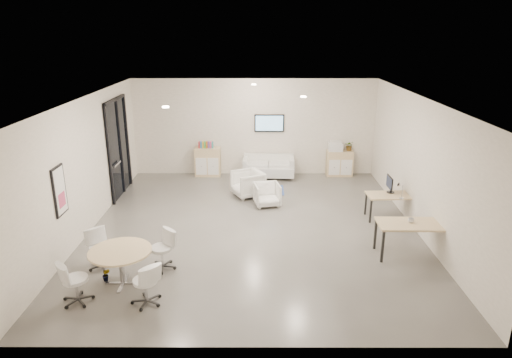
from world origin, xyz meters
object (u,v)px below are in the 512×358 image
object	(u,v)px
sideboard_left	(208,162)
loveseat	(269,167)
round_table	(120,254)
armchair_left	(248,183)
armchair_right	(267,194)
desk_rear	(392,197)
sideboard_right	(339,163)
desk_front	(412,227)

from	to	relation	value
sideboard_left	loveseat	distance (m)	2.05
round_table	sideboard_left	bearing A→B (deg)	82.16
armchair_left	round_table	bearing A→B (deg)	-50.86
armchair_left	armchair_right	distance (m)	0.94
armchair_right	desk_rear	xyz separation A→B (m)	(3.20, -0.92, 0.25)
sideboard_right	armchair_left	xyz separation A→B (m)	(-3.04, -1.99, -0.01)
sideboard_right	loveseat	bearing A→B (deg)	-175.51
desk_rear	sideboard_right	bearing A→B (deg)	98.32
armchair_right	desk_front	world-z (taller)	desk_front
sideboard_right	sideboard_left	bearing A→B (deg)	-179.86
loveseat	desk_rear	distance (m)	4.67
sideboard_right	desk_front	world-z (taller)	sideboard_right
loveseat	round_table	world-z (taller)	loveseat
round_table	armchair_left	bearing A→B (deg)	64.64
armchair_right	desk_rear	bearing A→B (deg)	-27.03
desk_rear	round_table	size ratio (longest dim) A/B	1.09
armchair_left	desk_front	world-z (taller)	armchair_left
round_table	sideboard_right	bearing A→B (deg)	52.15
loveseat	desk_front	xyz separation A→B (m)	(2.94, -5.52, 0.34)
armchair_right	round_table	distance (m)	5.07
sideboard_right	desk_front	bearing A→B (deg)	-84.46
sideboard_right	round_table	xyz separation A→B (m)	(-5.37, -6.91, 0.21)
loveseat	armchair_left	xyz separation A→B (m)	(-0.66, -1.81, 0.08)
armchair_left	sideboard_left	bearing A→B (deg)	-170.65
sideboard_right	round_table	size ratio (longest dim) A/B	0.73
armchair_right	desk_front	xyz separation A→B (m)	(3.04, -2.96, 0.33)
loveseat	armchair_left	distance (m)	1.92
sideboard_right	armchair_right	world-z (taller)	sideboard_right
armchair_right	round_table	world-z (taller)	round_table
desk_rear	round_table	world-z (taller)	round_table
sideboard_right	desk_front	distance (m)	5.74
desk_rear	round_table	bearing A→B (deg)	-154.65
sideboard_left	armchair_left	bearing A→B (deg)	-55.14
loveseat	round_table	bearing A→B (deg)	-111.37
armchair_left	desk_rear	distance (m)	4.11
armchair_right	armchair_left	bearing A→B (deg)	115.32
armchair_left	sideboard_right	bearing A→B (deg)	97.75
armchair_left	desk_rear	world-z (taller)	armchair_left
desk_front	armchair_right	bearing A→B (deg)	136.77
armchair_left	armchair_right	bearing A→B (deg)	10.76
armchair_left	desk_front	distance (m)	5.18
armchair_left	desk_rear	size ratio (longest dim) A/B	0.64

